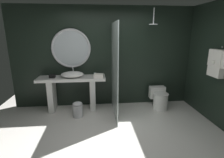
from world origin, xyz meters
name	(u,v)px	position (x,y,z in m)	size (l,w,h in m)	color
ground_plane	(112,144)	(0.00, 0.00, 0.00)	(5.76, 5.76, 0.00)	silver
back_wall_panel	(105,58)	(0.00, 1.90, 1.30)	(4.80, 0.10, 2.60)	black
side_wall_right	(217,63)	(2.35, 0.76, 1.30)	(0.10, 2.47, 2.60)	black
vanity_counter	(72,89)	(-0.86, 1.58, 0.57)	(1.67, 0.50, 0.87)	silver
vessel_sink	(72,74)	(-0.84, 1.57, 0.94)	(0.56, 0.46, 0.22)	white
tumbler_cup	(95,74)	(-0.28, 1.64, 0.91)	(0.07, 0.07, 0.08)	silver
tissue_box	(52,76)	(-1.32, 1.56, 0.91)	(0.14, 0.14, 0.08)	black
round_wall_mirror	(71,48)	(-0.86, 1.81, 1.55)	(0.98, 0.06, 0.98)	silver
shower_glass_panel	(115,71)	(0.18, 1.22, 1.08)	(0.02, 1.27, 2.17)	silver
rain_shower_head	(153,23)	(1.13, 1.51, 2.17)	(0.20, 0.20, 0.38)	silver
hanging_bathrobe	(217,62)	(2.21, 0.59, 1.36)	(0.20, 0.52, 0.63)	silver
toilet	(159,98)	(1.39, 1.44, 0.27)	(0.41, 0.59, 0.53)	white
waste_bin	(78,109)	(-0.71, 1.15, 0.18)	(0.23, 0.23, 0.36)	silver
folded_hand_towel	(99,76)	(-0.19, 1.43, 0.92)	(0.23, 0.18, 0.10)	silver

